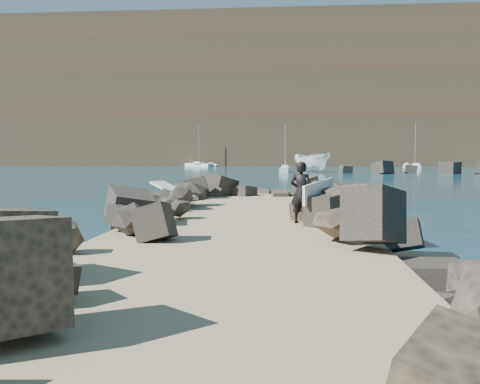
% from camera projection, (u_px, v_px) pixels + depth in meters
% --- Properties ---
extents(ground, '(800.00, 800.00, 0.00)m').
position_uv_depth(ground, '(243.00, 248.00, 13.49)').
color(ground, '#0F384C').
rests_on(ground, ground).
extents(jetty, '(6.00, 26.00, 0.60)m').
position_uv_depth(jetty, '(236.00, 251.00, 11.48)').
color(jetty, '#8C7759').
rests_on(jetty, ground).
extents(riprap_left, '(2.60, 22.00, 1.00)m').
position_uv_depth(riprap_left, '(112.00, 236.00, 12.21)').
color(riprap_left, black).
rests_on(riprap_left, ground).
extents(riprap_right, '(2.60, 22.00, 1.00)m').
position_uv_depth(riprap_right, '(370.00, 240.00, 11.71)').
color(riprap_right, black).
rests_on(riprap_right, ground).
extents(headland, '(360.00, 140.00, 32.00)m').
position_uv_depth(headland, '(315.00, 111.00, 170.50)').
color(headland, '#2D4919').
rests_on(headland, ground).
extents(surfboard_resting, '(1.97, 2.02, 0.08)m').
position_uv_depth(surfboard_resting, '(173.00, 194.00, 18.10)').
color(surfboard_resting, beige).
rests_on(surfboard_resting, riprap_left).
extents(boat_imported, '(5.92, 6.88, 2.57)m').
position_uv_depth(boat_imported, '(312.00, 162.00, 70.63)').
color(boat_imported, white).
rests_on(boat_imported, ground).
extents(surfer_with_board, '(1.24, 1.81, 1.59)m').
position_uv_depth(surfer_with_board, '(304.00, 192.00, 13.67)').
color(surfer_with_board, black).
rests_on(surfer_with_board, jetty).
extents(sailboat_d, '(2.27, 6.41, 7.66)m').
position_uv_depth(sailboat_d, '(415.00, 167.00, 85.84)').
color(sailboat_d, silver).
rests_on(sailboat_d, ground).
extents(sailboat_e, '(6.11, 5.36, 8.10)m').
position_uv_depth(sailboat_e, '(199.00, 165.00, 101.90)').
color(sailboat_e, silver).
rests_on(sailboat_e, ground).
extents(sailboat_b, '(1.54, 5.35, 6.56)m').
position_uv_depth(sailboat_b, '(285.00, 170.00, 70.11)').
color(sailboat_b, silver).
rests_on(sailboat_b, ground).
extents(headland_buildings, '(137.50, 30.50, 5.00)m').
position_uv_depth(headland_buildings, '(339.00, 49.00, 160.89)').
color(headland_buildings, white).
rests_on(headland_buildings, headland).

